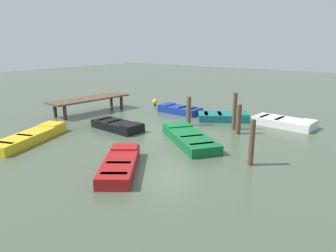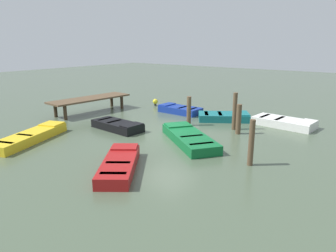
# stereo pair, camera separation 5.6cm
# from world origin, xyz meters

# --- Properties ---
(ground_plane) EXTENTS (80.00, 80.00, 0.00)m
(ground_plane) POSITION_xyz_m (0.00, 0.00, 0.00)
(ground_plane) COLOR #475642
(dock_segment) EXTENTS (5.39, 1.91, 0.95)m
(dock_segment) POSITION_xyz_m (0.71, 6.71, 0.83)
(dock_segment) COLOR brown
(dock_segment) RESTS_ON ground_plane
(rowboat_red) EXTENTS (3.26, 2.80, 0.46)m
(rowboat_red) POSITION_xyz_m (-4.72, -1.46, 0.22)
(rowboat_red) COLOR maroon
(rowboat_red) RESTS_ON ground_plane
(rowboat_white) EXTENTS (1.72, 3.21, 0.46)m
(rowboat_white) POSITION_xyz_m (4.75, -4.16, 0.22)
(rowboat_white) COLOR silver
(rowboat_white) RESTS_ON ground_plane
(rowboat_blue) EXTENTS (1.30, 2.71, 0.46)m
(rowboat_blue) POSITION_xyz_m (4.04, 2.12, 0.22)
(rowboat_blue) COLOR navy
(rowboat_blue) RESTS_ON ground_plane
(rowboat_yellow) EXTENTS (4.15, 2.37, 0.46)m
(rowboat_yellow) POSITION_xyz_m (-4.82, 4.14, 0.22)
(rowboat_yellow) COLOR gold
(rowboat_yellow) RESTS_ON ground_plane
(rowboat_black) EXTENTS (1.38, 2.92, 0.46)m
(rowboat_black) POSITION_xyz_m (-1.07, 2.43, 0.22)
(rowboat_black) COLOR black
(rowboat_black) RESTS_ON ground_plane
(rowboat_teal) EXTENTS (2.72, 3.11, 0.46)m
(rowboat_teal) POSITION_xyz_m (3.99, -0.99, 0.22)
(rowboat_teal) COLOR #14666B
(rowboat_teal) RESTS_ON ground_plane
(rowboat_green) EXTENTS (3.41, 4.01, 0.46)m
(rowboat_green) POSITION_xyz_m (-0.63, -1.65, 0.22)
(rowboat_green) COLOR #0F602D
(rowboat_green) RESTS_ON ground_plane
(mooring_piling_center) EXTENTS (0.22, 0.22, 1.90)m
(mooring_piling_center) POSITION_xyz_m (2.56, -2.30, 0.95)
(mooring_piling_center) COLOR brown
(mooring_piling_center) RESTS_ON ground_plane
(mooring_piling_far_left) EXTENTS (0.20, 0.20, 1.70)m
(mooring_piling_far_left) POSITION_xyz_m (-1.53, -4.90, 0.85)
(mooring_piling_far_left) COLOR brown
(mooring_piling_far_left) RESTS_ON ground_plane
(mooring_piling_mid_left) EXTENTS (0.25, 0.25, 1.47)m
(mooring_piling_mid_left) POSITION_xyz_m (1.93, -2.82, 0.73)
(mooring_piling_mid_left) COLOR brown
(mooring_piling_mid_left) RESTS_ON ground_plane
(mooring_piling_near_right) EXTENTS (0.23, 0.23, 1.57)m
(mooring_piling_near_right) POSITION_xyz_m (1.81, -0.02, 0.78)
(mooring_piling_near_right) COLOR brown
(mooring_piling_near_right) RESTS_ON ground_plane
(marker_buoy) EXTENTS (0.36, 0.36, 0.48)m
(marker_buoy) POSITION_xyz_m (4.93, 4.86, 0.29)
(marker_buoy) COLOR #262626
(marker_buoy) RESTS_ON ground_plane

